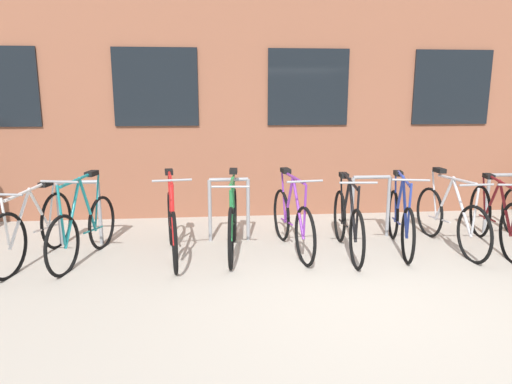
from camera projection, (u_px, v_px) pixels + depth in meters
The scene contains 12 objects.
ground_plane at pixel (366, 293), 4.78m from camera, with size 42.00×42.00×0.00m, color #B2ADA0.
storefront_building at pixel (278, 48), 10.64m from camera, with size 28.00×6.95×6.06m.
bike_rack at pixel (301, 202), 6.49m from camera, with size 6.58×0.05×0.89m.
bicycle_black at pixel (348, 223), 5.94m from camera, with size 0.44×1.76×1.04m.
bicycle_blue at pixel (400, 220), 6.10m from camera, with size 0.50×1.68×1.03m.
bicycle_white at pixel (34, 229), 5.64m from camera, with size 0.51×1.80×0.97m.
bicycle_teal at pixel (84, 229), 5.68m from camera, with size 0.53×1.64×1.09m.
bicycle_green at pixel (233, 222), 5.96m from camera, with size 0.44×1.80×1.05m.
bicycle_silver at pixel (450, 219), 6.14m from camera, with size 0.44×1.80×1.03m.
bicycle_maroon at pixel (495, 218), 6.14m from camera, with size 0.49×1.79×0.97m.
bicycle_red at pixel (172, 225), 5.80m from camera, with size 0.44×1.79×1.09m.
bicycle_purple at pixel (292, 221), 6.02m from camera, with size 0.44×1.74×1.05m.
Camera 1 is at (-1.54, -4.34, 2.00)m, focal length 32.73 mm.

